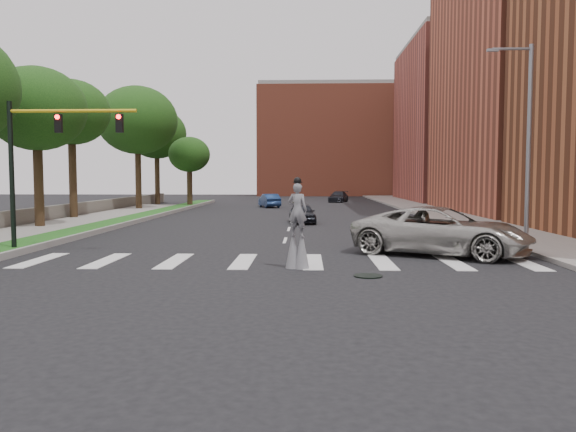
% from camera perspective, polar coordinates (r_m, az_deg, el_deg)
% --- Properties ---
extents(ground_plane, '(160.00, 160.00, 0.00)m').
position_cam_1_polar(ground_plane, '(19.87, -1.17, -5.10)').
color(ground_plane, black).
rests_on(ground_plane, ground).
extents(grass_median, '(2.00, 60.00, 0.25)m').
position_cam_1_polar(grass_median, '(41.64, -15.67, -0.30)').
color(grass_median, '#195017').
rests_on(grass_median, ground).
extents(median_curb, '(0.20, 60.00, 0.28)m').
position_cam_1_polar(median_curb, '(41.33, -14.28, -0.29)').
color(median_curb, gray).
rests_on(median_curb, ground).
extents(sidewalk_left, '(4.00, 60.00, 0.18)m').
position_cam_1_polar(sidewalk_left, '(33.56, -25.74, -1.61)').
color(sidewalk_left, gray).
rests_on(sidewalk_left, ground).
extents(sidewalk_right, '(5.00, 90.00, 0.18)m').
position_cam_1_polar(sidewalk_right, '(46.14, 16.24, 0.05)').
color(sidewalk_right, gray).
rests_on(sidewalk_right, ground).
extents(stone_wall, '(0.50, 56.00, 1.10)m').
position_cam_1_polar(stone_wall, '(45.41, -21.55, 0.45)').
color(stone_wall, '#59554C').
rests_on(stone_wall, ground).
extents(manhole, '(0.90, 0.90, 0.04)m').
position_cam_1_polar(manhole, '(17.97, 8.13, -6.04)').
color(manhole, black).
rests_on(manhole, ground).
extents(building_mid, '(16.00, 22.00, 24.00)m').
position_cam_1_polar(building_mid, '(54.56, 25.11, 12.97)').
color(building_mid, '#A74C34').
rests_on(building_mid, ground).
extents(building_far, '(16.00, 22.00, 20.00)m').
position_cam_1_polar(building_far, '(76.82, 17.92, 8.93)').
color(building_far, '#AB4B3F').
rests_on(building_far, ground).
extents(building_backdrop, '(26.00, 14.00, 18.00)m').
position_cam_1_polar(building_backdrop, '(97.89, 4.81, 7.42)').
color(building_backdrop, '#A74C34').
rests_on(building_backdrop, ground).
extents(streetlight, '(2.05, 0.20, 9.00)m').
position_cam_1_polar(streetlight, '(27.48, 23.09, 7.34)').
color(streetlight, slate).
rests_on(streetlight, ground).
extents(traffic_signal, '(5.30, 0.23, 6.20)m').
position_cam_1_polar(traffic_signal, '(25.07, -23.86, 5.97)').
color(traffic_signal, black).
rests_on(traffic_signal, ground).
extents(stilt_performer, '(0.82, 0.65, 3.13)m').
position_cam_1_polar(stilt_performer, '(19.20, 0.96, -1.57)').
color(stilt_performer, black).
rests_on(stilt_performer, ground).
extents(suv_crossing, '(7.70, 6.07, 1.95)m').
position_cam_1_polar(suv_crossing, '(23.33, 15.32, -1.48)').
color(suv_crossing, '#A4A19A').
rests_on(suv_crossing, ground).
extents(car_near, '(2.03, 4.09, 1.34)m').
position_cam_1_polar(car_near, '(38.13, 1.46, 0.28)').
color(car_near, black).
rests_on(car_near, ground).
extents(car_mid, '(2.68, 4.48, 1.39)m').
position_cam_1_polar(car_mid, '(57.94, -1.90, 1.58)').
color(car_mid, navy).
rests_on(car_mid, ground).
extents(car_far, '(3.02, 4.98, 1.35)m').
position_cam_1_polar(car_far, '(70.18, 5.15, 1.97)').
color(car_far, black).
rests_on(car_far, ground).
extents(tree_2, '(5.87, 5.87, 9.70)m').
position_cam_1_polar(tree_2, '(37.22, -24.20, 9.85)').
color(tree_2, black).
rests_on(tree_2, ground).
extents(tree_3, '(5.59, 5.59, 10.23)m').
position_cam_1_polar(tree_3, '(44.50, -21.17, 9.74)').
color(tree_3, black).
rests_on(tree_3, ground).
extents(tree_4, '(7.46, 7.46, 11.60)m').
position_cam_1_polar(tree_4, '(54.99, -15.06, 9.35)').
color(tree_4, black).
rests_on(tree_4, ground).
extents(tree_5, '(6.77, 6.77, 10.98)m').
position_cam_1_polar(tree_5, '(66.58, -13.21, 8.14)').
color(tree_5, black).
rests_on(tree_5, ground).
extents(tree_6, '(4.30, 4.30, 7.30)m').
position_cam_1_polar(tree_6, '(59.46, -10.00, 6.12)').
color(tree_6, black).
rests_on(tree_6, ground).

